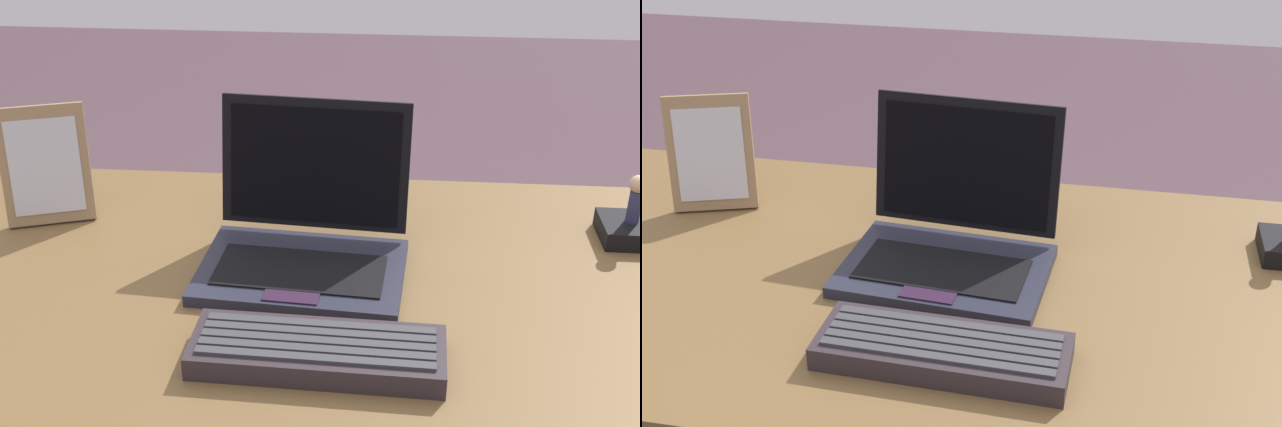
% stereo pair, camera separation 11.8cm
% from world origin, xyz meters
% --- Properties ---
extents(desk, '(1.79, 0.73, 0.74)m').
position_xyz_m(desk, '(0.00, 0.00, 0.65)').
color(desk, brown).
rests_on(desk, ground).
extents(laptop_front, '(0.32, 0.27, 0.23)m').
position_xyz_m(laptop_front, '(-0.03, 0.05, 0.79)').
color(laptop_front, '#222332').
rests_on(laptop_front, desk).
extents(external_keyboard, '(0.33, 0.13, 0.04)m').
position_xyz_m(external_keyboard, '(0.01, -0.19, 0.76)').
color(external_keyboard, '#2D242A').
rests_on(external_keyboard, desk).
extents(photo_frame, '(0.15, 0.09, 0.20)m').
position_xyz_m(photo_frame, '(-0.47, 0.16, 0.84)').
color(photo_frame, '#8D6F4E').
rests_on(photo_frame, desk).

